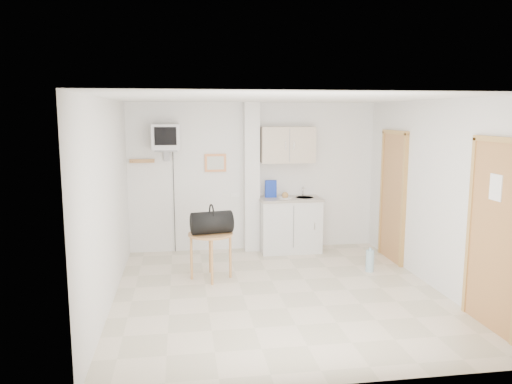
{
  "coord_description": "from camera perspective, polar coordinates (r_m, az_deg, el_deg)",
  "views": [
    {
      "loc": [
        -1.22,
        -6.09,
        2.32
      ],
      "look_at": [
        -0.21,
        0.6,
        1.25
      ],
      "focal_mm": 35.0,
      "sensor_mm": 36.0,
      "label": 1
    }
  ],
  "objects": [
    {
      "name": "ground",
      "position": [
        6.63,
        2.6,
        -11.5
      ],
      "size": [
        4.5,
        4.5,
        0.0
      ],
      "primitive_type": "plane",
      "color": "beige",
      "rests_on": "ground"
    },
    {
      "name": "crt_television",
      "position": [
        8.13,
        -10.26,
        6.13
      ],
      "size": [
        0.44,
        0.45,
        2.15
      ],
      "color": "slate",
      "rests_on": "ground"
    },
    {
      "name": "water_bottle",
      "position": [
        7.63,
        12.88,
        -7.66
      ],
      "size": [
        0.12,
        0.12,
        0.36
      ],
      "color": "#97BAC8",
      "rests_on": "ground"
    },
    {
      "name": "duffel_bag",
      "position": [
        6.98,
        -5.09,
        -3.47
      ],
      "size": [
        0.61,
        0.41,
        0.42
      ],
      "rotation": [
        0.0,
        0.0,
        0.2
      ],
      "color": "black",
      "rests_on": "round_table"
    },
    {
      "name": "round_table",
      "position": [
        7.06,
        -5.2,
        -5.37
      ],
      "size": [
        0.63,
        0.63,
        0.66
      ],
      "rotation": [
        0.0,
        0.0,
        -0.01
      ],
      "color": "#BA8747",
      "rests_on": "ground"
    },
    {
      "name": "kitchenette",
      "position": [
        8.43,
        3.82,
        -1.4
      ],
      "size": [
        1.03,
        0.58,
        2.1
      ],
      "color": "silver",
      "rests_on": "ground"
    },
    {
      "name": "room_envelope",
      "position": [
        6.4,
        4.65,
        1.93
      ],
      "size": [
        4.24,
        4.54,
        2.55
      ],
      "color": "white",
      "rests_on": "ground"
    }
  ]
}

